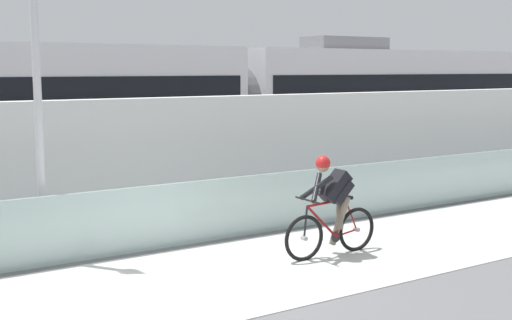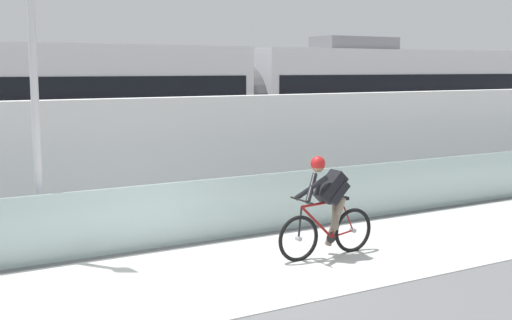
% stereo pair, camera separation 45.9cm
% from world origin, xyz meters
% --- Properties ---
extents(ground_plane, '(200.00, 200.00, 0.00)m').
position_xyz_m(ground_plane, '(0.00, 0.00, 0.00)').
color(ground_plane, slate).
extents(bike_path_deck, '(32.00, 3.20, 0.01)m').
position_xyz_m(bike_path_deck, '(0.00, 0.00, 0.01)').
color(bike_path_deck, silver).
rests_on(bike_path_deck, ground).
extents(glass_parapet, '(32.00, 0.05, 1.06)m').
position_xyz_m(glass_parapet, '(0.00, 1.85, 0.53)').
color(glass_parapet, '#ADC6C1').
rests_on(glass_parapet, ground).
extents(concrete_barrier_wall, '(32.00, 0.36, 2.39)m').
position_xyz_m(concrete_barrier_wall, '(0.00, 3.65, 1.19)').
color(concrete_barrier_wall, white).
rests_on(concrete_barrier_wall, ground).
extents(tram_rail_near, '(32.00, 0.08, 0.01)m').
position_xyz_m(tram_rail_near, '(0.00, 6.13, 0.00)').
color(tram_rail_near, '#595654').
rests_on(tram_rail_near, ground).
extents(tram_rail_far, '(32.00, 0.08, 0.01)m').
position_xyz_m(tram_rail_far, '(0.00, 7.57, 0.00)').
color(tram_rail_far, '#595654').
rests_on(tram_rail_far, ground).
extents(tram, '(22.56, 2.54, 3.81)m').
position_xyz_m(tram, '(4.40, 6.85, 1.89)').
color(tram, silver).
rests_on(tram, ground).
extents(cyclist_on_bike, '(1.77, 0.58, 1.61)m').
position_xyz_m(cyclist_on_bike, '(2.24, 0.00, 0.78)').
color(cyclist_on_bike, black).
rests_on(cyclist_on_bike, ground).
extents(lamp_post_antenna, '(0.28, 0.28, 5.20)m').
position_xyz_m(lamp_post_antenna, '(-1.65, 2.15, 3.29)').
color(lamp_post_antenna, gray).
rests_on(lamp_post_antenna, ground).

